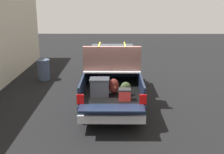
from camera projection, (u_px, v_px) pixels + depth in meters
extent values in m
plane|color=black|center=(112.00, 100.00, 10.61)|extent=(40.00, 40.00, 0.00)
cube|color=#162138|center=(112.00, 85.00, 10.44)|extent=(5.50, 1.92, 0.48)
cube|color=black|center=(112.00, 89.00, 9.22)|extent=(2.80, 1.80, 0.04)
cube|color=#162138|center=(84.00, 82.00, 9.16)|extent=(2.80, 0.06, 0.50)
cube|color=#162138|center=(140.00, 82.00, 9.15)|extent=(2.80, 0.06, 0.50)
cube|color=#162138|center=(112.00, 71.00, 10.47)|extent=(0.06, 1.80, 0.50)
cube|color=#162138|center=(112.00, 108.00, 7.61)|extent=(0.55, 1.80, 0.04)
cube|color=#B2B2B7|center=(112.00, 68.00, 9.83)|extent=(1.25, 1.92, 0.04)
cube|color=#162138|center=(112.00, 64.00, 11.61)|extent=(2.30, 1.92, 0.50)
cube|color=#2D3842|center=(112.00, 53.00, 11.38)|extent=(1.94, 1.76, 0.46)
cube|color=#162138|center=(112.00, 59.00, 12.92)|extent=(0.40, 1.82, 0.38)
cube|color=#B2B2B7|center=(112.00, 118.00, 7.86)|extent=(0.24, 1.92, 0.24)
cube|color=red|center=(80.00, 99.00, 7.82)|extent=(0.06, 0.20, 0.28)
cube|color=red|center=(143.00, 99.00, 7.81)|extent=(0.06, 0.20, 0.28)
cylinder|color=black|center=(92.00, 78.00, 12.19)|extent=(0.78, 0.30, 0.78)
cylinder|color=black|center=(132.00, 78.00, 12.18)|extent=(0.78, 0.30, 0.78)
cylinder|color=black|center=(84.00, 108.00, 8.83)|extent=(0.78, 0.30, 0.78)
cylinder|color=black|center=(140.00, 109.00, 8.82)|extent=(0.78, 0.30, 0.78)
cube|color=#474C56|center=(100.00, 88.00, 8.46)|extent=(0.40, 0.55, 0.49)
cube|color=#31353C|center=(100.00, 79.00, 8.38)|extent=(0.44, 0.59, 0.05)
ellipsoid|color=maroon|center=(114.00, 86.00, 8.67)|extent=(0.20, 0.32, 0.47)
ellipsoid|color=maroon|center=(114.00, 89.00, 8.58)|extent=(0.09, 0.22, 0.21)
ellipsoid|color=#384728|center=(126.00, 89.00, 8.50)|extent=(0.20, 0.34, 0.42)
ellipsoid|color=#384728|center=(126.00, 92.00, 8.41)|extent=(0.09, 0.24, 0.18)
cube|color=red|center=(125.00, 95.00, 8.11)|extent=(0.26, 0.34, 0.30)
cube|color=#262628|center=(125.00, 90.00, 8.07)|extent=(0.28, 0.36, 0.04)
cube|color=brown|center=(112.00, 62.00, 9.76)|extent=(0.89, 1.94, 0.42)
cube|color=brown|center=(112.00, 52.00, 9.30)|extent=(0.16, 1.94, 0.40)
cube|color=brown|center=(87.00, 53.00, 9.73)|extent=(0.65, 0.20, 0.22)
cube|color=brown|center=(137.00, 53.00, 9.72)|extent=(0.65, 0.20, 0.22)
cube|color=yellow|center=(99.00, 44.00, 9.59)|extent=(0.99, 0.03, 0.02)
cube|color=yellow|center=(125.00, 44.00, 9.59)|extent=(0.99, 0.03, 0.02)
cylinder|color=#3F4C66|center=(44.00, 71.00, 13.13)|extent=(0.56, 0.56, 0.90)
cylinder|color=#3F4C66|center=(43.00, 60.00, 13.00)|extent=(0.60, 0.60, 0.08)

